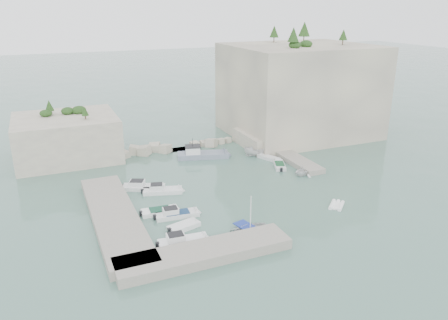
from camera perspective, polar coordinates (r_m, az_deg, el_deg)
name	(u,v)px	position (r m, az deg, el deg)	size (l,w,h in m)	color
ground	(242,195)	(58.82, 2.30, -4.57)	(400.00, 400.00, 0.00)	#4D7466
cliff_east	(299,90)	(86.43, 9.77, 8.98)	(26.00, 22.00, 17.00)	beige
cliff_terrace	(264,139)	(78.98, 5.27, 2.75)	(8.00, 10.00, 2.50)	beige
outcrop_west	(67,137)	(76.27, -19.84, 2.79)	(16.00, 14.00, 7.00)	beige
quay_west	(114,217)	(53.27, -14.12, -7.25)	(5.00, 24.00, 1.10)	#9E9689
quay_south	(205,253)	(44.91, -2.53, -12.03)	(18.00, 4.00, 1.10)	#9E9689
ledge_east	(290,157)	(72.91, 8.56, 0.45)	(3.00, 16.00, 0.80)	#9E9689
breakwater	(183,145)	(77.41, -5.34, 1.97)	(28.00, 3.00, 1.40)	beige
motorboat_a	(144,189)	(61.51, -10.45, -3.77)	(6.35, 1.89, 1.40)	silver
motorboat_b	(163,193)	(60.01, -8.00, -4.24)	(5.75, 1.88, 1.40)	silver
motorboat_c	(160,213)	(54.38, -8.36, -6.90)	(4.89, 1.78, 0.70)	white
motorboat_d	(177,217)	(53.30, -6.12, -7.38)	(5.74, 1.71, 1.40)	silver
motorboat_e	(184,228)	(50.66, -5.26, -8.87)	(4.04, 1.65, 0.70)	white
motorboat_f	(183,244)	(47.71, -5.33, -10.81)	(5.88, 1.75, 1.40)	white
rowboat	(250,233)	(49.65, 3.44, -9.45)	(3.42, 4.79, 0.99)	silver
inflatable_dinghy	(336,207)	(57.31, 14.47, -5.91)	(2.89, 1.40, 0.44)	white
tender_east_a	(303,175)	(66.42, 10.22, -1.96)	(2.84, 3.29, 1.73)	white
tender_east_b	(279,167)	(69.20, 7.25, -0.90)	(4.58, 1.56, 0.70)	silver
tender_east_c	(269,159)	(72.37, 5.85, 0.09)	(4.37, 1.41, 0.70)	silver
tender_east_d	(258,155)	(74.05, 4.52, 0.59)	(1.88, 5.00, 1.93)	silver
work_boat	(203,157)	(72.96, -2.76, 0.34)	(9.22, 2.72, 2.20)	slate
rowboat_mast	(251,212)	(48.44, 3.51, -6.77)	(0.10, 0.10, 4.20)	white
vegetation	(274,40)	(83.75, 6.53, 15.31)	(53.48, 13.88, 13.40)	#1E4219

